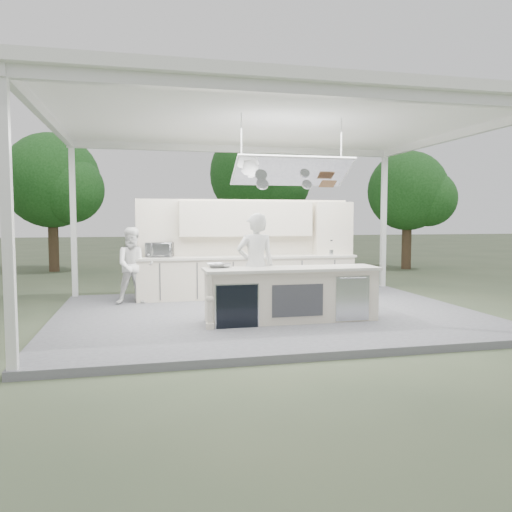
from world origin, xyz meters
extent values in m
plane|color=#4B543A|center=(0.00, 0.00, 0.00)|extent=(90.00, 90.00, 0.00)
cube|color=slate|center=(0.00, 0.00, 0.06)|extent=(8.00, 6.00, 0.12)
cube|color=white|center=(3.90, 2.90, 1.85)|extent=(0.12, 0.12, 3.70)
cube|color=white|center=(-3.90, 2.90, 1.85)|extent=(0.12, 0.12, 3.70)
cube|color=white|center=(-3.90, -2.90, 1.85)|extent=(0.12, 0.12, 3.70)
cube|color=white|center=(0.00, 0.00, 3.78)|extent=(8.20, 6.20, 0.16)
cube|color=white|center=(0.00, -2.90, 3.62)|extent=(8.00, 0.12, 0.16)
cube|color=white|center=(0.00, 2.90, 3.62)|extent=(8.00, 0.12, 0.16)
cube|color=white|center=(-3.90, 0.00, 3.62)|extent=(0.12, 6.00, 0.16)
cube|color=white|center=(3.90, 0.00, 3.62)|extent=(0.12, 6.00, 0.16)
cube|color=white|center=(0.20, -0.90, 2.75)|extent=(2.00, 0.71, 0.43)
cube|color=white|center=(0.20, -0.90, 2.75)|extent=(2.06, 0.76, 0.46)
cylinder|color=white|center=(-0.70, -0.90, 3.23)|extent=(0.02, 0.02, 0.95)
cylinder|color=white|center=(1.10, -0.90, 3.23)|extent=(0.02, 0.02, 0.95)
cylinder|color=silver|center=(-0.30, -0.75, 2.53)|extent=(0.22, 0.14, 0.21)
cylinder|color=silver|center=(0.50, -0.80, 2.53)|extent=(0.18, 0.12, 0.18)
cube|color=#9B663E|center=(0.90, -0.78, 2.55)|extent=(0.28, 0.18, 0.12)
cube|color=beige|center=(0.20, -0.90, 0.57)|extent=(3.00, 0.70, 0.90)
cube|color=beige|center=(0.20, -0.90, 1.04)|extent=(3.10, 0.78, 0.05)
cylinder|color=beige|center=(-1.30, -1.25, 0.58)|extent=(0.11, 0.11, 0.92)
cube|color=black|center=(-0.85, -1.25, 0.48)|extent=(0.70, 0.04, 0.72)
cube|color=silver|center=(-0.85, -1.26, 0.48)|extent=(0.74, 0.03, 0.72)
cube|color=#36373B|center=(0.20, -1.26, 0.54)|extent=(0.90, 0.02, 0.55)
cube|color=silver|center=(1.20, -1.26, 0.54)|extent=(0.62, 0.02, 0.78)
cube|color=beige|center=(0.00, 1.90, 0.57)|extent=(5.00, 0.65, 0.90)
cube|color=beige|center=(0.00, 1.90, 1.04)|extent=(5.08, 0.72, 0.05)
cube|color=beige|center=(0.00, 2.20, 1.25)|extent=(5.00, 0.10, 2.25)
cube|color=beige|center=(0.00, 2.07, 1.92)|extent=(3.10, 0.38, 0.80)
cube|color=beige|center=(2.10, 2.02, 1.67)|extent=(0.90, 0.45, 1.30)
cube|color=#9B663E|center=(2.10, 2.02, 1.67)|extent=(0.84, 0.40, 0.03)
cylinder|color=silver|center=(2.00, 1.88, 1.13)|extent=(0.20, 0.20, 0.12)
cylinder|color=black|center=(2.00, 1.88, 1.29)|extent=(0.17, 0.17, 0.20)
cylinder|color=black|center=(2.35, 1.88, 1.12)|extent=(0.16, 0.16, 0.10)
cone|color=black|center=(2.35, 1.88, 1.29)|extent=(0.14, 0.14, 0.24)
cylinder|color=#453622|center=(-5.50, 10.00, 1.05)|extent=(0.36, 0.36, 2.10)
sphere|color=#276424|center=(-5.50, 10.00, 3.29)|extent=(3.40, 3.40, 3.40)
sphere|color=#276424|center=(-4.82, 9.49, 2.95)|extent=(2.38, 2.38, 2.38)
cylinder|color=#453622|center=(2.50, 12.00, 1.22)|extent=(0.36, 0.36, 2.45)
sphere|color=#276424|center=(2.50, 12.00, 3.85)|extent=(4.00, 4.00, 4.00)
sphere|color=#276424|center=(3.30, 11.40, 3.45)|extent=(2.80, 2.80, 2.80)
cylinder|color=#453622|center=(7.50, 8.00, 0.96)|extent=(0.36, 0.36, 1.92)
sphere|color=#276424|center=(7.50, 8.00, 2.97)|extent=(3.00, 3.00, 3.00)
sphere|color=#276424|center=(8.10, 7.55, 2.67)|extent=(2.10, 2.10, 2.10)
imported|color=silver|center=(-0.37, -0.53, 1.07)|extent=(0.70, 0.46, 1.91)
imported|color=white|center=(-2.54, 1.55, 0.93)|extent=(0.85, 0.69, 1.63)
imported|color=silver|center=(-1.98, 2.08, 1.23)|extent=(0.66, 0.52, 0.33)
imported|color=#AFB1B6|center=(-1.10, -0.65, 1.11)|extent=(0.40, 0.40, 0.08)
imported|color=#B0B3B7|center=(-0.95, -0.65, 1.11)|extent=(0.27, 0.27, 0.07)
camera|label=1|loc=(-2.36, -9.27, 1.93)|focal=35.00mm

